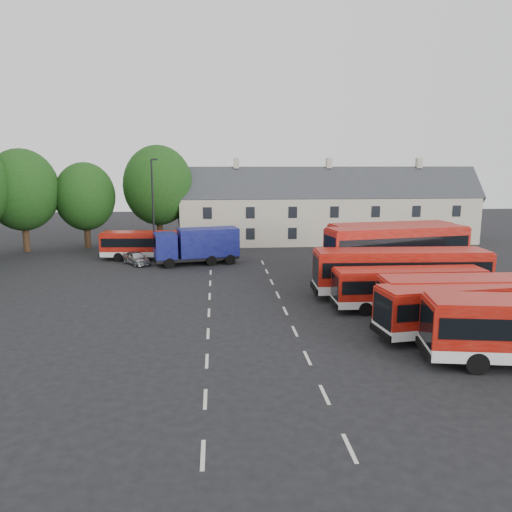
{
  "coord_description": "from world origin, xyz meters",
  "views": [
    {
      "loc": [
        0.56,
        -29.22,
        9.65
      ],
      "look_at": [
        3.7,
        9.89,
        2.2
      ],
      "focal_mm": 35.0,
      "sensor_mm": 36.0,
      "label": 1
    }
  ],
  "objects_px": {
    "bus_dd_south": "(397,252)",
    "box_truck": "(198,244)",
    "silver_car": "(136,258)",
    "lamppost": "(153,207)"
  },
  "relations": [
    {
      "from": "bus_dd_south",
      "to": "silver_car",
      "type": "height_order",
      "value": "bus_dd_south"
    },
    {
      "from": "box_truck",
      "to": "silver_car",
      "type": "bearing_deg",
      "value": 162.79
    },
    {
      "from": "bus_dd_south",
      "to": "lamppost",
      "type": "xyz_separation_m",
      "value": [
        -20.16,
        11.48,
        2.65
      ]
    },
    {
      "from": "bus_dd_south",
      "to": "box_truck",
      "type": "xyz_separation_m",
      "value": [
        -15.86,
        9.4,
        -0.72
      ]
    },
    {
      "from": "bus_dd_south",
      "to": "box_truck",
      "type": "bearing_deg",
      "value": 139.65
    },
    {
      "from": "silver_car",
      "to": "bus_dd_south",
      "type": "bearing_deg",
      "value": -58.26
    },
    {
      "from": "box_truck",
      "to": "lamppost",
      "type": "distance_m",
      "value": 5.85
    },
    {
      "from": "box_truck",
      "to": "bus_dd_south",
      "type": "bearing_deg",
      "value": -43.54
    },
    {
      "from": "silver_car",
      "to": "box_truck",
      "type": "bearing_deg",
      "value": -38.23
    },
    {
      "from": "bus_dd_south",
      "to": "box_truck",
      "type": "distance_m",
      "value": 18.45
    }
  ]
}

